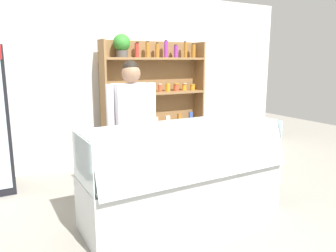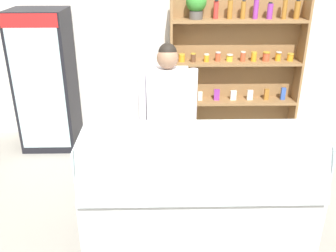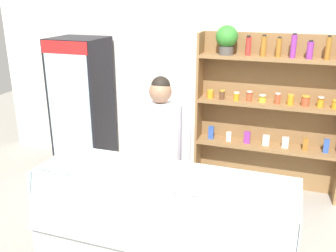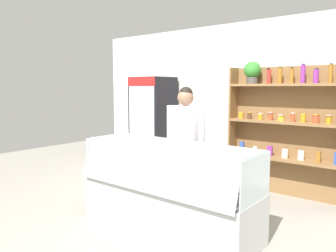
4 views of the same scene
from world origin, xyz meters
TOP-DOWN VIEW (x-y plane):
  - ground_plane at (0.00, 0.00)m, footprint 12.00×12.00m
  - back_wall at (0.00, 2.19)m, footprint 6.80×0.10m
  - shelving_unit at (0.57, 1.89)m, footprint 1.74×0.29m
  - deli_display_case at (-0.04, -0.09)m, footprint 2.12×0.75m
  - shop_clerk at (-0.30, 0.62)m, footprint 0.61×0.25m

SIDE VIEW (x-z plane):
  - ground_plane at x=0.00m, z-range 0.00..0.00m
  - deli_display_case at x=-0.04m, z-range -0.19..0.82m
  - shop_clerk at x=-0.30m, z-range 0.15..1.79m
  - shelving_unit at x=0.57m, z-range 0.13..2.15m
  - back_wall at x=0.00m, z-range 0.00..2.70m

